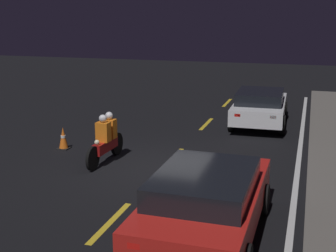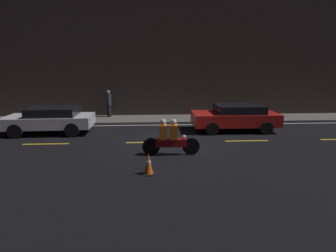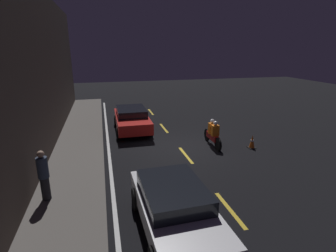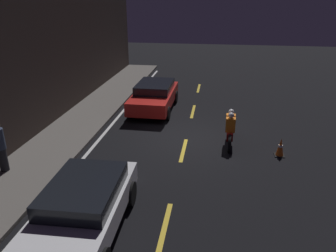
% 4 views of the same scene
% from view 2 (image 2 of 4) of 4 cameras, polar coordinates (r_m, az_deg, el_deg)
% --- Properties ---
extents(ground_plane, '(56.00, 56.00, 0.00)m').
position_cam_2_polar(ground_plane, '(11.82, 0.57, -3.51)').
color(ground_plane, black).
extents(raised_curb, '(28.00, 2.38, 0.13)m').
position_cam_2_polar(raised_curb, '(16.63, -0.55, 1.52)').
color(raised_curb, '#605B56').
rests_on(raised_curb, ground).
extents(building_front, '(28.00, 0.30, 7.65)m').
position_cam_2_polar(building_front, '(17.65, -0.79, 14.46)').
color(building_front, '#382D28').
rests_on(building_front, ground).
extents(lane_dash_b, '(2.00, 0.14, 0.01)m').
position_cam_2_polar(lane_dash_b, '(12.72, -25.05, -3.56)').
color(lane_dash_b, gold).
rests_on(lane_dash_b, ground).
extents(lane_dash_c, '(2.00, 0.14, 0.01)m').
position_cam_2_polar(lane_dash_c, '(11.80, -4.29, -3.56)').
color(lane_dash_c, gold).
rests_on(lane_dash_c, ground).
extents(lane_dash_d, '(2.00, 0.14, 0.01)m').
position_cam_2_polar(lane_dash_d, '(12.54, 16.77, -3.10)').
color(lane_dash_d, gold).
rests_on(lane_dash_d, ground).
extents(lane_solid_kerb, '(25.20, 0.14, 0.01)m').
position_cam_2_polar(lane_solid_kerb, '(15.23, -0.30, 0.24)').
color(lane_solid_kerb, silver).
rests_on(lane_solid_kerb, ground).
extents(sedan_white, '(4.26, 2.05, 1.32)m').
position_cam_2_polar(sedan_white, '(14.48, -24.18, 1.39)').
color(sedan_white, silver).
rests_on(sedan_white, ground).
extents(taxi_red, '(4.40, 2.05, 1.37)m').
position_cam_2_polar(taxi_red, '(14.23, 14.46, 2.00)').
color(taxi_red, red).
rests_on(taxi_red, ground).
extents(motorcycle, '(2.20, 0.38, 1.40)m').
position_cam_2_polar(motorcycle, '(9.97, 0.32, -2.68)').
color(motorcycle, black).
rests_on(motorcycle, ground).
extents(traffic_cone_near, '(0.36, 0.36, 0.69)m').
position_cam_2_polar(traffic_cone_near, '(8.33, -4.27, -8.23)').
color(traffic_cone_near, black).
rests_on(traffic_cone_near, ground).
extents(pedestrian, '(0.34, 0.34, 1.70)m').
position_cam_2_polar(pedestrian, '(17.37, -12.78, 4.81)').
color(pedestrian, black).
rests_on(pedestrian, raised_curb).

